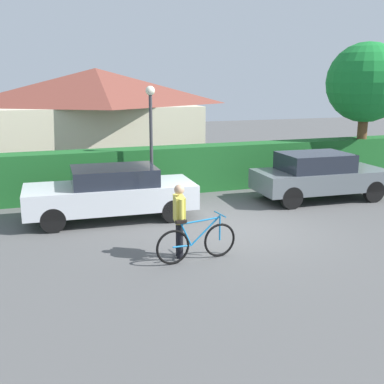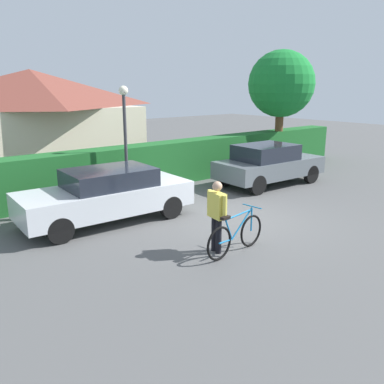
{
  "view_description": "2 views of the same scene",
  "coord_description": "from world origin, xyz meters",
  "px_view_note": "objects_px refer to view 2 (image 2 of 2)",
  "views": [
    {
      "loc": [
        -4.87,
        -10.51,
        3.67
      ],
      "look_at": [
        -0.94,
        0.66,
        0.89
      ],
      "focal_mm": 44.83,
      "sensor_mm": 36.0,
      "label": 1
    },
    {
      "loc": [
        -7.53,
        -7.32,
        3.5
      ],
      "look_at": [
        -1.0,
        0.6,
        0.79
      ],
      "focal_mm": 37.76,
      "sensor_mm": 36.0,
      "label": 2
    }
  ],
  "objects_px": {
    "bicycle": "(236,235)",
    "tree_kerbside": "(281,85)",
    "parked_car_near": "(107,194)",
    "parked_car_far": "(269,164)",
    "fire_hydrant": "(29,204)",
    "street_lamp": "(125,126)",
    "person_rider": "(217,212)"
  },
  "relations": [
    {
      "from": "bicycle",
      "to": "fire_hydrant",
      "type": "bearing_deg",
      "value": 117.31
    },
    {
      "from": "person_rider",
      "to": "fire_hydrant",
      "type": "relative_size",
      "value": 1.94
    },
    {
      "from": "parked_car_near",
      "to": "parked_car_far",
      "type": "distance_m",
      "value": 6.47
    },
    {
      "from": "parked_car_far",
      "to": "parked_car_near",
      "type": "bearing_deg",
      "value": -179.96
    },
    {
      "from": "parked_car_near",
      "to": "tree_kerbside",
      "type": "relative_size",
      "value": 0.91
    },
    {
      "from": "person_rider",
      "to": "street_lamp",
      "type": "relative_size",
      "value": 0.45
    },
    {
      "from": "parked_car_far",
      "to": "person_rider",
      "type": "xyz_separation_m",
      "value": [
        -5.64,
        -3.32,
        0.14
      ]
    },
    {
      "from": "parked_car_near",
      "to": "person_rider",
      "type": "distance_m",
      "value": 3.43
    },
    {
      "from": "tree_kerbside",
      "to": "person_rider",
      "type": "bearing_deg",
      "value": -148.06
    },
    {
      "from": "street_lamp",
      "to": "tree_kerbside",
      "type": "height_order",
      "value": "tree_kerbside"
    },
    {
      "from": "parked_car_near",
      "to": "parked_car_far",
      "type": "bearing_deg",
      "value": 0.04
    },
    {
      "from": "parked_car_near",
      "to": "parked_car_far",
      "type": "relative_size",
      "value": 1.08
    },
    {
      "from": "parked_car_far",
      "to": "person_rider",
      "type": "relative_size",
      "value": 2.66
    },
    {
      "from": "parked_car_far",
      "to": "bicycle",
      "type": "relative_size",
      "value": 2.33
    },
    {
      "from": "bicycle",
      "to": "tree_kerbside",
      "type": "relative_size",
      "value": 0.36
    },
    {
      "from": "parked_car_near",
      "to": "street_lamp",
      "type": "distance_m",
      "value": 2.69
    },
    {
      "from": "person_rider",
      "to": "street_lamp",
      "type": "bearing_deg",
      "value": 81.99
    },
    {
      "from": "parked_car_near",
      "to": "bicycle",
      "type": "bearing_deg",
      "value": -72.92
    },
    {
      "from": "tree_kerbside",
      "to": "fire_hydrant",
      "type": "bearing_deg",
      "value": -176.1
    },
    {
      "from": "parked_car_near",
      "to": "bicycle",
      "type": "distance_m",
      "value": 3.81
    },
    {
      "from": "street_lamp",
      "to": "tree_kerbside",
      "type": "bearing_deg",
      "value": 4.99
    },
    {
      "from": "street_lamp",
      "to": "tree_kerbside",
      "type": "relative_size",
      "value": 0.7
    },
    {
      "from": "fire_hydrant",
      "to": "bicycle",
      "type": "bearing_deg",
      "value": -62.69
    },
    {
      "from": "parked_car_far",
      "to": "fire_hydrant",
      "type": "height_order",
      "value": "parked_car_far"
    },
    {
      "from": "fire_hydrant",
      "to": "parked_car_far",
      "type": "bearing_deg",
      "value": -10.58
    },
    {
      "from": "fire_hydrant",
      "to": "parked_car_near",
      "type": "bearing_deg",
      "value": -44.38
    },
    {
      "from": "fire_hydrant",
      "to": "tree_kerbside",
      "type": "bearing_deg",
      "value": 3.9
    },
    {
      "from": "parked_car_far",
      "to": "tree_kerbside",
      "type": "distance_m",
      "value": 4.89
    },
    {
      "from": "parked_car_near",
      "to": "fire_hydrant",
      "type": "distance_m",
      "value": 2.17
    },
    {
      "from": "parked_car_near",
      "to": "tree_kerbside",
      "type": "bearing_deg",
      "value": 13.05
    },
    {
      "from": "street_lamp",
      "to": "fire_hydrant",
      "type": "height_order",
      "value": "street_lamp"
    },
    {
      "from": "bicycle",
      "to": "person_rider",
      "type": "relative_size",
      "value": 1.14
    }
  ]
}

